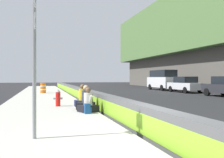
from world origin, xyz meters
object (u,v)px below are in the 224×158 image
backpack (87,109)px  seated_person_foreground (88,104)px  seated_person_middle (86,102)px  construction_barrel (43,88)px  fire_hydrant (58,97)px  parked_car_midline (163,80)px  parked_car_fourth (185,84)px  route_sign_post (34,52)px  seated_person_rear (82,99)px

backpack → seated_person_foreground: bearing=-12.7°
seated_person_middle → construction_barrel: 13.46m
fire_hydrant → seated_person_middle: (-1.54, -1.17, -0.10)m
parked_car_midline → construction_barrel: bearing=108.3°
parked_car_fourth → parked_car_midline: 5.60m
parked_car_fourth → seated_person_middle: bearing=134.5°
seated_person_middle → backpack: 1.50m
seated_person_foreground → backpack: seated_person_foreground is taller
fire_hydrant → seated_person_middle: size_ratio=0.79×
construction_barrel → route_sign_post: bearing=179.1°
parked_car_fourth → backpack: bearing=137.3°
seated_person_middle → parked_car_midline: bearing=-35.5°
construction_barrel → parked_car_fourth: bearing=-92.6°
seated_person_middle → parked_car_midline: parked_car_midline is taller
parked_car_midline → seated_person_rear: bearing=142.6°
seated_person_foreground → fire_hydrant: bearing=23.8°
seated_person_rear → seated_person_foreground: bearing=177.3°
route_sign_post → parked_car_midline: size_ratio=0.70×
backpack → construction_barrel: size_ratio=0.42×
seated_person_foreground → backpack: 0.54m
seated_person_middle → parked_car_fourth: 18.06m
fire_hydrant → seated_person_middle: bearing=-142.8°
route_sign_post → seated_person_rear: bearing=-18.2°
fire_hydrant → route_sign_post: bearing=172.0°
fire_hydrant → seated_person_rear: 1.25m
seated_person_foreground → construction_barrel: 14.41m
seated_person_middle → parked_car_midline: (18.24, -13.02, 0.87)m
seated_person_foreground → backpack: (-0.51, 0.12, -0.13)m
route_sign_post → seated_person_foreground: route_sign_post is taller
fire_hydrant → construction_barrel: 11.81m
parked_car_midline → route_sign_post: bearing=147.3°
route_sign_post → construction_barrel: bearing=-0.9°
backpack → seated_person_middle: bearing=-7.0°
seated_person_middle → seated_person_rear: 1.28m
fire_hydrant → backpack: (-3.03, -0.99, -0.25)m
seated_person_middle → parked_car_fourth: (12.66, -12.88, 0.37)m
seated_person_middle → construction_barrel: (13.33, 1.84, 0.13)m
seated_person_rear → parked_car_midline: (16.96, -12.98, 0.86)m
route_sign_post → backpack: (3.89, -1.96, -1.88)m
seated_person_foreground → parked_car_midline: (19.21, -13.09, 0.89)m
route_sign_post → backpack: route_sign_post is taller
seated_person_middle → seated_person_rear: bearing=-1.8°
seated_person_rear → backpack: seated_person_rear is taller
construction_barrel → parked_car_fourth: size_ratio=0.21×
route_sign_post → seated_person_middle: 6.04m
construction_barrel → backpack: bearing=-173.6°
route_sign_post → seated_person_middle: route_sign_post is taller
route_sign_post → fire_hydrant: (6.92, -0.97, -1.62)m
seated_person_middle → construction_barrel: seated_person_middle is taller
route_sign_post → parked_car_fourth: 23.51m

